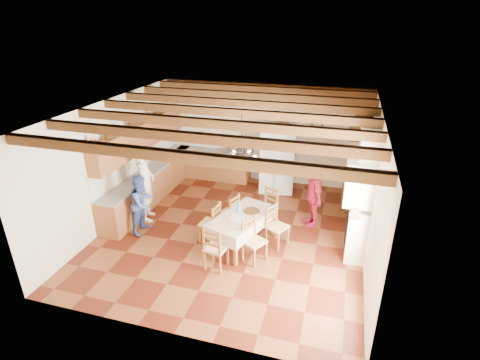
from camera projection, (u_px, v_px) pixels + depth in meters
name	position (u px, v px, depth m)	size (l,w,h in m)	color
floor	(233.00, 232.00, 8.98)	(6.00, 6.50, 0.02)	#4D190D
ceiling	(231.00, 108.00, 7.75)	(6.00, 6.50, 0.02)	silver
wall_back	(264.00, 133.00, 11.22)	(6.00, 0.02, 3.00)	beige
wall_front	(167.00, 259.00, 5.51)	(6.00, 0.02, 3.00)	beige
wall_left	(114.00, 161.00, 9.13)	(0.02, 6.50, 3.00)	beige
wall_right	(373.00, 191.00, 7.60)	(0.02, 6.50, 3.00)	beige
ceiling_beams	(231.00, 113.00, 7.79)	(6.00, 6.30, 0.16)	#3C2311
lower_cabinets_left	(151.00, 185.00, 10.41)	(0.60, 4.30, 0.86)	brown
lower_cabinets_back	(213.00, 165.00, 11.78)	(2.30, 0.60, 0.86)	brown
countertop_left	(149.00, 170.00, 10.22)	(0.62, 4.30, 0.04)	slate
countertop_back	(213.00, 151.00, 11.60)	(2.34, 0.62, 0.04)	slate
backsplash_left	(139.00, 158.00, 10.16)	(0.03, 4.30, 0.60)	beige
backsplash_back	(215.00, 139.00, 11.72)	(2.30, 0.03, 0.60)	beige
upper_cabinets	(141.00, 136.00, 9.86)	(0.35, 4.20, 0.70)	brown
fireplace	(358.00, 189.00, 7.89)	(0.56, 1.60, 2.80)	beige
wall_picture	(317.00, 126.00, 10.66)	(0.34, 0.03, 0.42)	black
refrigerator	(278.00, 159.00, 10.77)	(0.96, 0.79, 1.92)	silver
hutch	(358.00, 164.00, 9.81)	(0.54, 1.29, 2.35)	#35200D
dining_table	(242.00, 219.00, 8.26)	(1.32, 1.85, 0.73)	beige
chandelier	(242.00, 150.00, 7.61)	(0.47, 0.47, 0.03)	black
chair_left_near	(210.00, 222.00, 8.46)	(0.42, 0.40, 0.96)	brown
chair_left_far	(229.00, 213.00, 8.86)	(0.42, 0.40, 0.96)	brown
chair_right_near	(254.00, 241.00, 7.76)	(0.42, 0.40, 0.96)	brown
chair_right_far	(277.00, 226.00, 8.31)	(0.42, 0.40, 0.96)	brown
chair_end_near	(216.00, 247.00, 7.55)	(0.42, 0.40, 0.96)	brown
chair_end_far	(267.00, 207.00, 9.10)	(0.42, 0.40, 0.96)	brown
person_man	(145.00, 184.00, 9.21)	(0.70, 0.46, 1.91)	silver
person_woman_blue	(142.00, 204.00, 8.75)	(0.71, 0.55, 1.46)	#3B5399
person_woman_red	(313.00, 195.00, 8.97)	(0.95, 0.39, 1.62)	#A51C32
microwave	(236.00, 149.00, 11.34)	(0.50, 0.34, 0.28)	silver
fridge_vase	(284.00, 122.00, 10.28)	(0.28, 0.28, 0.29)	#35200D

